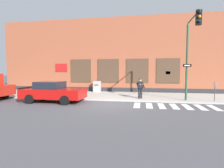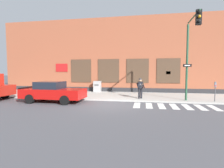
{
  "view_description": "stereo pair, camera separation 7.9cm",
  "coord_description": "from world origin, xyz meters",
  "px_view_note": "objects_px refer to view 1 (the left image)",
  "views": [
    {
      "loc": [
        2.11,
        -11.66,
        2.25
      ],
      "look_at": [
        -0.23,
        1.69,
        1.3
      ],
      "focal_mm": 28.0,
      "sensor_mm": 36.0,
      "label": 1
    },
    {
      "loc": [
        2.19,
        -11.65,
        2.25
      ],
      "look_at": [
        -0.23,
        1.69,
        1.3
      ],
      "focal_mm": 28.0,
      "sensor_mm": 36.0,
      "label": 2
    }
  ],
  "objects_px": {
    "red_car": "(53,92)",
    "busker": "(140,87)",
    "utility_box": "(97,86)",
    "parking_meter": "(215,88)",
    "traffic_light": "(191,45)"
  },
  "relations": [
    {
      "from": "busker",
      "to": "red_car",
      "type": "bearing_deg",
      "value": -160.98
    },
    {
      "from": "utility_box",
      "to": "red_car",
      "type": "bearing_deg",
      "value": -105.56
    },
    {
      "from": "red_car",
      "to": "busker",
      "type": "height_order",
      "value": "busker"
    },
    {
      "from": "traffic_light",
      "to": "utility_box",
      "type": "bearing_deg",
      "value": 146.61
    },
    {
      "from": "parking_meter",
      "to": "utility_box",
      "type": "height_order",
      "value": "parking_meter"
    },
    {
      "from": "busker",
      "to": "utility_box",
      "type": "distance_m",
      "value": 6.14
    },
    {
      "from": "busker",
      "to": "utility_box",
      "type": "xyz_separation_m",
      "value": [
        -4.62,
        4.02,
        -0.35
      ]
    },
    {
      "from": "busker",
      "to": "utility_box",
      "type": "bearing_deg",
      "value": 138.95
    },
    {
      "from": "busker",
      "to": "parking_meter",
      "type": "xyz_separation_m",
      "value": [
        5.34,
        -0.4,
        0.03
      ]
    },
    {
      "from": "traffic_light",
      "to": "utility_box",
      "type": "distance_m",
      "value": 10.18
    },
    {
      "from": "red_car",
      "to": "utility_box",
      "type": "height_order",
      "value": "red_car"
    },
    {
      "from": "traffic_light",
      "to": "parking_meter",
      "type": "relative_size",
      "value": 4.03
    },
    {
      "from": "red_car",
      "to": "parking_meter",
      "type": "distance_m",
      "value": 11.83
    },
    {
      "from": "parking_meter",
      "to": "utility_box",
      "type": "distance_m",
      "value": 10.9
    },
    {
      "from": "parking_meter",
      "to": "utility_box",
      "type": "bearing_deg",
      "value": 156.04
    }
  ]
}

